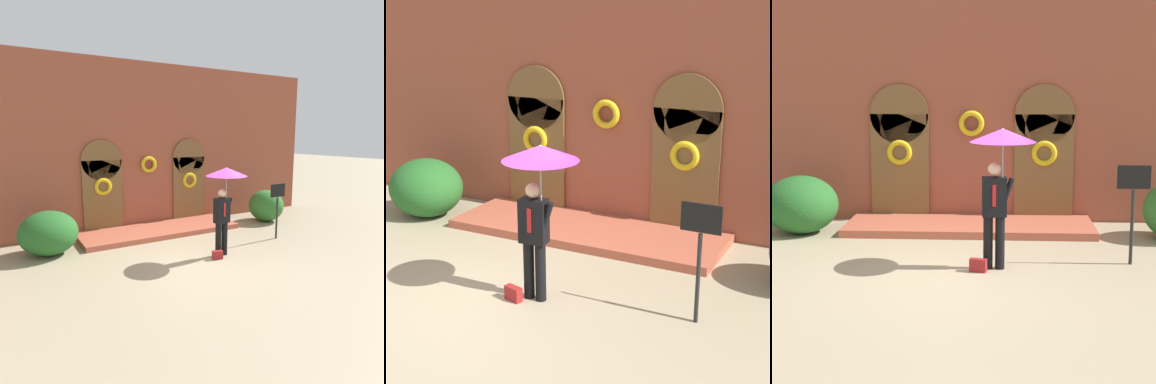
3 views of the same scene
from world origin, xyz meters
TOP-DOWN VIEW (x-y plane):
  - ground_plane at (0.00, 0.00)m, footprint 80.00×80.00m
  - building_facade at (-0.00, 4.15)m, footprint 14.00×2.30m
  - person_with_umbrella at (0.64, 0.23)m, footprint 1.10×1.10m
  - handbag at (0.29, 0.03)m, footprint 0.30×0.19m
  - sign_post at (2.90, 0.62)m, footprint 0.56×0.06m
  - shrub_left at (-3.47, 2.56)m, footprint 1.54×1.44m
  - shrub_right at (4.12, 2.48)m, footprint 1.27×1.31m

SIDE VIEW (x-z plane):
  - ground_plane at x=0.00m, z-range 0.00..0.00m
  - handbag at x=0.29m, z-range 0.00..0.22m
  - shrub_right at x=4.12m, z-range 0.00..1.16m
  - shrub_left at x=-3.47m, z-range 0.00..1.20m
  - sign_post at x=2.90m, z-range 0.30..2.02m
  - person_with_umbrella at x=0.64m, z-range 0.73..3.09m
  - building_facade at x=0.00m, z-range -0.12..5.48m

